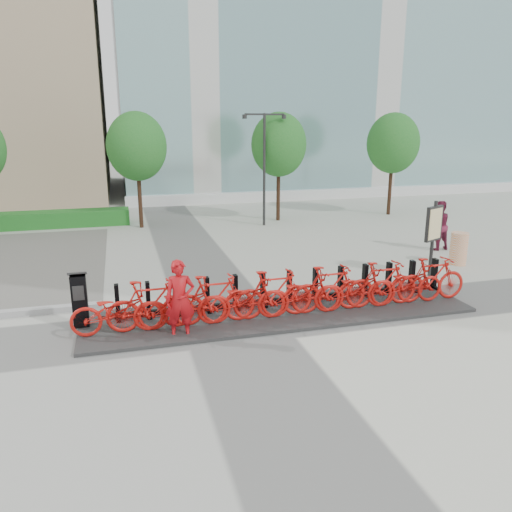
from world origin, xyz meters
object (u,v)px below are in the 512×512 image
object	(u,v)px
kiosk	(80,300)
construction_barrel	(459,249)
worker_red	(180,300)
pedestrian	(438,225)
map_sign	(434,227)
bike_0	(117,311)

from	to	relation	value
kiosk	construction_barrel	distance (m)	12.09
worker_red	pedestrian	world-z (taller)	pedestrian
kiosk	worker_red	bearing A→B (deg)	-27.95
construction_barrel	map_sign	bearing A→B (deg)	-151.87
pedestrian	worker_red	bearing A→B (deg)	23.63
map_sign	bike_0	bearing A→B (deg)	167.90
bike_0	kiosk	bearing A→B (deg)	51.18
construction_barrel	map_sign	size ratio (longest dim) A/B	0.46
kiosk	worker_red	distance (m)	2.42
kiosk	construction_barrel	bearing A→B (deg)	10.25
bike_0	map_sign	distance (m)	9.65
map_sign	kiosk	bearing A→B (deg)	163.32
bike_0	kiosk	distance (m)	1.05
pedestrian	map_sign	xyz separation A→B (m)	(-2.19, -2.82, 0.63)
bike_0	kiosk	size ratio (longest dim) A/B	1.51
bike_0	worker_red	size ratio (longest dim) A/B	1.14
bike_0	construction_barrel	world-z (taller)	bike_0
kiosk	pedestrian	size ratio (longest dim) A/B	0.73
worker_red	construction_barrel	world-z (taller)	worker_red
kiosk	worker_red	world-z (taller)	worker_red
worker_red	construction_barrel	size ratio (longest dim) A/B	1.64
map_sign	worker_red	bearing A→B (deg)	172.81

